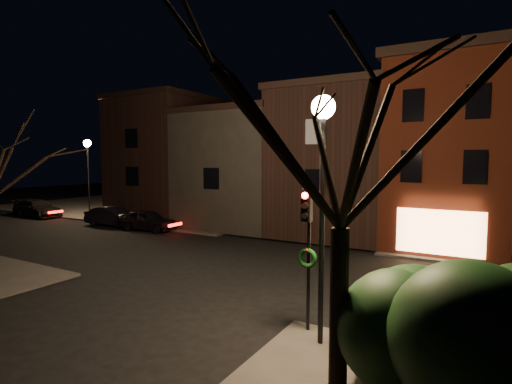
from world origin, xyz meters
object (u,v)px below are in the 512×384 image
Objects in this scene: parked_car_c at (37,208)px; evergreen_bush at (456,346)px; parked_car_a at (148,220)px; street_lamp_near at (323,151)px; street_lamp_far at (88,157)px; parked_car_b at (113,216)px; traffic_signal at (307,238)px; bare_tree_right at (343,96)px.

evergreen_bush is at bearing -109.49° from parked_car_c.
street_lamp_near is at bearing -127.09° from parked_car_a.
street_lamp_near is 1.00× the size of street_lamp_far.
parked_car_b is at bearing 152.13° from evergreen_bush.
parked_car_c is (-33.15, 12.50, -0.93)m from evergreen_bush.
evergreen_bush reaches higher than parked_car_a.
street_lamp_far is at bearing -68.76° from parked_car_c.
street_lamp_far is at bearing 73.48° from parked_car_a.
evergreen_bush is 0.83× the size of parked_car_b.
traffic_signal is (-0.60, 0.49, -2.37)m from street_lamp_near.
traffic_signal reaches higher than evergreen_bush.
traffic_signal is at bearing -126.79° from parked_car_a.
street_lamp_near is 5.21m from evergreen_bush.
street_lamp_far is (-25.20, 12.20, 0.00)m from street_lamp_near.
traffic_signal is at bearing 147.42° from evergreen_bush.
street_lamp_far reaches higher than traffic_signal.
traffic_signal reaches higher than parked_car_c.
parked_car_b is at bearing 84.92° from parked_car_a.
parked_car_c is at bearing 85.78° from parked_car_b.
street_lamp_far is at bearing 66.50° from parked_car_b.
street_lamp_near is 23.32m from parked_car_b.
parked_car_c is (-4.65, -1.70, -4.44)m from street_lamp_far.
bare_tree_right is at bearing -62.53° from street_lamp_near.
bare_tree_right is 1.67× the size of parked_car_c.
parked_car_b is (-19.74, 10.01, -2.08)m from traffic_signal.
bare_tree_right is 2.33× the size of evergreen_bush.
bare_tree_right is 22.93m from parked_car_a.
parked_car_c is at bearing -159.93° from street_lamp_far.
street_lamp_near is at bearing -108.21° from parked_car_c.
street_lamp_near is 1.60× the size of traffic_signal.
bare_tree_right reaches higher than parked_car_c.
parked_car_b is at bearing 152.69° from street_lamp_near.
bare_tree_right is 2.00× the size of parked_car_a.
bare_tree_right is at bearing -57.59° from traffic_signal.
street_lamp_far is 27.35m from traffic_signal.
traffic_signal is 0.48× the size of bare_tree_right.
street_lamp_far is 32.03m from evergreen_bush.
parked_car_c reaches higher than parked_car_a.
street_lamp_far is 9.66m from parked_car_a.
street_lamp_near is 2.49m from traffic_signal.
parked_car_b is 0.86× the size of parked_car_c.
parked_car_b is at bearing 153.11° from traffic_signal.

